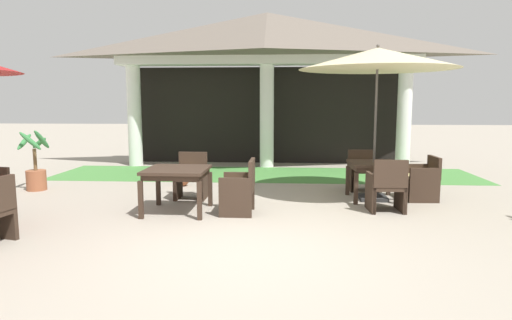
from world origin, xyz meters
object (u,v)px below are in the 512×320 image
object	(u,v)px
patio_chair_near_foreground_south	(387,187)
patio_chair_mid_left_north	(191,178)
patio_table_near_foreground	(374,168)
patio_chair_near_foreground_north	(363,171)
patio_table_mid_left	(177,174)
patio_chair_near_foreground_east	(422,179)
patio_chair_mid_left_east	(240,189)
terracotta_urn	(182,179)
potted_palm_left_edge	(36,171)
patio_umbrella_near_foreground	(378,59)

from	to	relation	value
patio_chair_near_foreground_south	patio_chair_mid_left_north	world-z (taller)	patio_chair_near_foreground_south
patio_table_near_foreground	patio_chair_near_foreground_north	bearing A→B (deg)	92.39
patio_chair_near_foreground_south	patio_table_mid_left	bearing A→B (deg)	-178.19
patio_chair_near_foreground_south	patio_chair_mid_left_north	xyz separation A→B (m)	(-3.50, 0.79, -0.01)
patio_chair_near_foreground_south	patio_chair_mid_left_north	size ratio (longest dim) A/B	1.04
patio_chair_near_foreground_east	patio_chair_mid_left_east	size ratio (longest dim) A/B	0.92
patio_chair_near_foreground_north	patio_chair_near_foreground_east	xyz separation A→B (m)	(0.95, -0.87, -0.01)
patio_chair_near_foreground_north	patio_chair_mid_left_east	distance (m)	3.17
patio_chair_mid_left_north	patio_chair_mid_left_east	bearing A→B (deg)	135.13
patio_chair_mid_left_north	terracotta_urn	bearing A→B (deg)	-68.61
patio_chair_mid_left_east	terracotta_urn	xyz separation A→B (m)	(-1.50, 2.29, -0.26)
potted_palm_left_edge	patio_chair_near_foreground_east	bearing A→B (deg)	-3.12
patio_chair_near_foreground_south	terracotta_urn	bearing A→B (deg)	150.60
patio_chair_near_foreground_north	terracotta_urn	bearing A→B (deg)	-5.37
patio_chair_near_foreground_east	patio_table_mid_left	xyz separation A→B (m)	(-4.38, -1.21, 0.26)
potted_palm_left_edge	patio_umbrella_near_foreground	bearing A→B (deg)	-3.85
patio_chair_near_foreground_east	patio_chair_near_foreground_south	distance (m)	1.29
potted_palm_left_edge	patio_chair_near_foreground_south	bearing A→B (deg)	-11.25
patio_table_mid_left	patio_table_near_foreground	bearing A→B (deg)	18.61
patio_chair_near_foreground_south	patio_table_near_foreground	bearing A→B (deg)	90.00
patio_chair_near_foreground_north	potted_palm_left_edge	bearing A→B (deg)	1.32
patio_umbrella_near_foreground	patio_table_near_foreground	bearing A→B (deg)	108.43
patio_umbrella_near_foreground	patio_chair_near_foreground_south	distance (m)	2.38
patio_table_near_foreground	terracotta_urn	bearing A→B (deg)	164.23
patio_umbrella_near_foreground	patio_chair_mid_left_east	world-z (taller)	patio_umbrella_near_foreground
patio_chair_near_foreground_east	patio_chair_near_foreground_south	world-z (taller)	patio_chair_near_foreground_south
patio_umbrella_near_foreground	patio_chair_near_foreground_east	world-z (taller)	patio_umbrella_near_foreground
patio_chair_mid_left_north	potted_palm_left_edge	size ratio (longest dim) A/B	0.67
patio_chair_near_foreground_south	patio_table_mid_left	distance (m)	3.53
patio_table_mid_left	terracotta_urn	xyz separation A→B (m)	(-0.45, 2.28, -0.49)
patio_chair_near_foreground_north	terracotta_urn	distance (m)	3.90
patio_chair_near_foreground_east	terracotta_urn	distance (m)	4.95
patio_chair_near_foreground_east	patio_table_near_foreground	bearing A→B (deg)	90.00
patio_umbrella_near_foreground	patio_chair_mid_left_east	size ratio (longest dim) A/B	3.19
patio_umbrella_near_foreground	patio_chair_near_foreground_south	bearing A→B (deg)	-87.61
patio_chair_mid_left_east	potted_palm_left_edge	bearing A→B (deg)	70.47
potted_palm_left_edge	terracotta_urn	size ratio (longest dim) A/B	3.43
patio_table_near_foreground	patio_umbrella_near_foreground	distance (m)	2.00
patio_chair_near_foreground_east	patio_chair_mid_left_north	size ratio (longest dim) A/B	0.94
patio_chair_near_foreground_east	terracotta_urn	bearing A→B (deg)	75.13
patio_umbrella_near_foreground	patio_chair_near_foreground_north	distance (m)	2.38
patio_chair_mid_left_north	patio_umbrella_near_foreground	bearing A→B (deg)	-177.20
patio_chair_near_foreground_north	patio_chair_mid_left_east	bearing A→B (deg)	38.85
patio_umbrella_near_foreground	patio_table_mid_left	size ratio (longest dim) A/B	2.81
patio_umbrella_near_foreground	terracotta_urn	xyz separation A→B (m)	(-3.92, 1.11, -2.46)
patio_umbrella_near_foreground	patio_chair_near_foreground_north	bearing A→B (deg)	92.39
patio_chair_near_foreground_east	terracotta_urn	size ratio (longest dim) A/B	2.18
patio_umbrella_near_foreground	patio_chair_near_foreground_south	size ratio (longest dim) A/B	3.17
patio_chair_near_foreground_north	patio_chair_mid_left_north	xyz separation A→B (m)	(-3.42, -1.03, 0.00)
patio_chair_near_foreground_east	terracotta_urn	world-z (taller)	patio_chair_near_foreground_east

